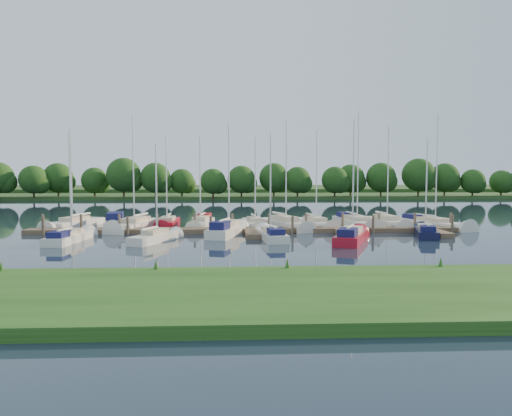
{
  "coord_description": "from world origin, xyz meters",
  "views": [
    {
      "loc": [
        -1.73,
        -36.82,
        5.44
      ],
      "look_at": [
        0.43,
        8.0,
        2.2
      ],
      "focal_mm": 35.0,
      "sensor_mm": 36.0,
      "label": 1
    }
  ],
  "objects_px": {
    "sailboat_n_5": "(255,224)",
    "dock": "(252,231)",
    "sailboat_s_2": "(228,231)",
    "motorboat": "(115,224)",
    "sailboat_n_0": "(74,224)"
  },
  "relations": [
    {
      "from": "dock",
      "to": "sailboat_s_2",
      "type": "xyz_separation_m",
      "value": [
        -2.13,
        -1.49,
        0.15
      ]
    },
    {
      "from": "sailboat_n_5",
      "to": "dock",
      "type": "bearing_deg",
      "value": 78.16
    },
    {
      "from": "dock",
      "to": "motorboat",
      "type": "bearing_deg",
      "value": 158.17
    },
    {
      "from": "sailboat_n_0",
      "to": "motorboat",
      "type": "bearing_deg",
      "value": -165.75
    },
    {
      "from": "sailboat_n_5",
      "to": "sailboat_s_2",
      "type": "height_order",
      "value": "sailboat_s_2"
    },
    {
      "from": "motorboat",
      "to": "sailboat_n_5",
      "type": "relative_size",
      "value": 0.71
    },
    {
      "from": "dock",
      "to": "sailboat_n_5",
      "type": "relative_size",
      "value": 4.35
    },
    {
      "from": "sailboat_n_0",
      "to": "sailboat_s_2",
      "type": "height_order",
      "value": "sailboat_n_0"
    },
    {
      "from": "sailboat_n_0",
      "to": "motorboat",
      "type": "xyz_separation_m",
      "value": [
        4.12,
        -0.46,
        0.1
      ]
    },
    {
      "from": "motorboat",
      "to": "sailboat_s_2",
      "type": "height_order",
      "value": "sailboat_s_2"
    },
    {
      "from": "dock",
      "to": "sailboat_n_0",
      "type": "bearing_deg",
      "value": 161.64
    },
    {
      "from": "sailboat_n_0",
      "to": "dock",
      "type": "bearing_deg",
      "value": -177.78
    },
    {
      "from": "sailboat_n_5",
      "to": "sailboat_s_2",
      "type": "xyz_separation_m",
      "value": [
        -2.66,
        -6.51,
        0.08
      ]
    },
    {
      "from": "sailboat_s_2",
      "to": "motorboat",
      "type": "bearing_deg",
      "value": 165.61
    },
    {
      "from": "sailboat_n_5",
      "to": "sailboat_s_2",
      "type": "distance_m",
      "value": 7.03
    }
  ]
}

